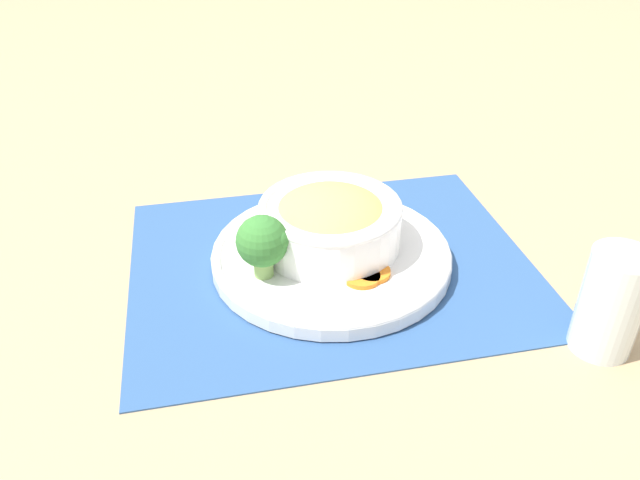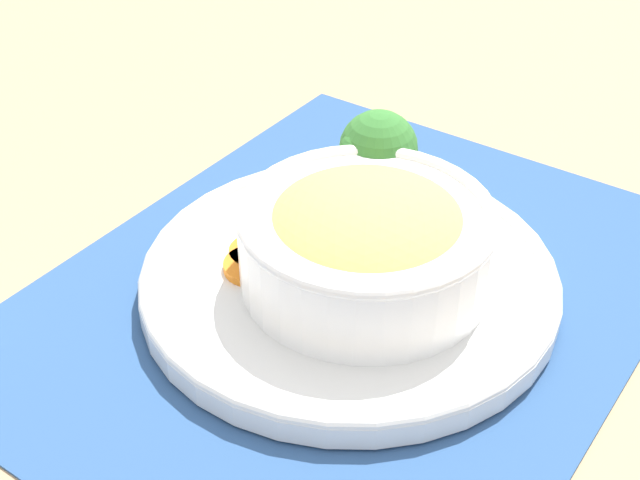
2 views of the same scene
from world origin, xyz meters
name	(u,v)px [view 2 (image 2 of 2)]	position (x,y,z in m)	size (l,w,h in m)	color
ground_plane	(349,294)	(0.00, 0.00, 0.00)	(4.00, 4.00, 0.00)	tan
placemat	(349,292)	(0.00, 0.00, 0.00)	(0.52, 0.43, 0.00)	#2D5184
plate	(349,277)	(0.00, 0.00, 0.02)	(0.29, 0.29, 0.02)	white
bowl	(366,239)	(0.00, -0.01, 0.06)	(0.17, 0.17, 0.07)	white
broccoli_floret	(378,151)	(0.08, 0.04, 0.07)	(0.06, 0.06, 0.08)	#84AD5B
carrot_slice_near	(259,252)	(-0.03, 0.06, 0.02)	(0.04, 0.04, 0.01)	orange
carrot_slice_middle	(254,266)	(-0.04, 0.05, 0.02)	(0.04, 0.04, 0.01)	orange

